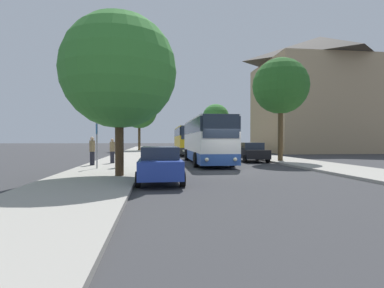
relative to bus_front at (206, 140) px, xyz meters
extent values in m
plane|color=#38383A|center=(0.19, -6.15, -1.82)|extent=(300.00, 300.00, 0.00)
cube|color=#A39E93|center=(-6.81, -6.15, -1.74)|extent=(4.00, 120.00, 0.15)
cube|color=#A39E93|center=(7.19, -6.15, -1.74)|extent=(4.00, 120.00, 0.15)
cube|color=tan|center=(20.63, 19.30, 4.80)|extent=(17.10, 13.63, 13.24)
pyramid|color=#423D38|center=(20.63, 19.30, 13.47)|extent=(17.10, 13.63, 4.09)
cube|color=#2D519E|center=(0.00, 0.01, -1.19)|extent=(2.59, 11.08, 0.70)
cube|color=silver|center=(0.00, 0.01, -0.16)|extent=(2.59, 11.08, 1.36)
cube|color=#232D3D|center=(0.00, 0.01, 0.99)|extent=(2.62, 10.85, 0.95)
cube|color=silver|center=(0.00, 0.01, 1.53)|extent=(2.54, 10.85, 0.12)
cube|color=#232D3D|center=(-0.06, -5.54, 0.84)|extent=(2.22, 0.08, 1.45)
sphere|color=#F4EAC1|center=(-0.93, -5.55, -1.16)|extent=(0.24, 0.24, 0.24)
sphere|color=#F4EAC1|center=(0.80, -5.57, -1.16)|extent=(0.24, 0.24, 0.24)
cylinder|color=black|center=(-1.27, -3.29, -1.32)|extent=(0.31, 1.00, 1.00)
cylinder|color=black|center=(1.20, -3.31, -1.32)|extent=(0.31, 1.00, 1.00)
cylinder|color=black|center=(-1.20, 3.34, -1.32)|extent=(0.31, 1.00, 1.00)
cylinder|color=black|center=(1.27, 3.32, -1.32)|extent=(0.31, 1.00, 1.00)
cube|color=#2D2D2D|center=(0.01, 14.42, -1.19)|extent=(2.73, 11.63, 0.70)
cube|color=yellow|center=(0.01, 14.42, -0.18)|extent=(2.73, 11.63, 1.33)
cube|color=#232D3D|center=(0.01, 14.42, 0.96)|extent=(2.75, 11.40, 0.95)
cube|color=yellow|center=(0.01, 14.42, 1.50)|extent=(2.67, 11.39, 0.12)
cube|color=#232D3D|center=(-0.07, 8.59, 0.81)|extent=(2.31, 0.09, 1.45)
sphere|color=#F4EAC1|center=(-0.97, 8.59, -1.16)|extent=(0.24, 0.24, 0.24)
sphere|color=#F4EAC1|center=(0.83, 8.56, -1.16)|extent=(0.24, 0.24, 0.24)
cylinder|color=black|center=(-1.33, 10.96, -1.32)|extent=(0.31, 1.00, 1.00)
cylinder|color=black|center=(1.24, 10.92, -1.32)|extent=(0.31, 1.00, 1.00)
cylinder|color=black|center=(-1.23, 17.91, -1.32)|extent=(0.31, 1.00, 1.00)
cylinder|color=black|center=(1.34, 17.88, -1.32)|extent=(0.31, 1.00, 1.00)
cube|color=#233D9E|center=(-3.78, -10.03, -1.14)|extent=(1.73, 4.57, 0.72)
cube|color=#232D3D|center=(-3.78, -10.22, -0.53)|extent=(1.52, 2.38, 0.51)
cylinder|color=black|center=(-4.64, -8.62, -1.51)|extent=(0.20, 0.62, 0.62)
cylinder|color=black|center=(-2.92, -8.62, -1.51)|extent=(0.20, 0.62, 0.62)
cylinder|color=black|center=(-4.63, -11.45, -1.51)|extent=(0.20, 0.62, 0.62)
cylinder|color=black|center=(-2.92, -11.45, -1.51)|extent=(0.20, 0.62, 0.62)
cube|color=black|center=(4.05, 1.24, -1.15)|extent=(1.89, 4.11, 0.72)
cube|color=#232D3D|center=(4.05, 1.40, -0.50)|extent=(1.66, 2.14, 0.58)
cylinder|color=black|center=(4.99, -0.04, -1.51)|extent=(0.20, 0.62, 0.62)
cylinder|color=black|center=(3.11, -0.03, -1.51)|extent=(0.20, 0.62, 0.62)
cylinder|color=black|center=(4.99, 2.51, -1.51)|extent=(0.20, 0.62, 0.62)
cylinder|color=black|center=(3.11, 2.51, -1.51)|extent=(0.20, 0.62, 0.62)
cylinder|color=gray|center=(-7.39, -4.90, -0.33)|extent=(0.08, 0.08, 2.67)
cube|color=#1E56A3|center=(-7.39, -4.90, 0.66)|extent=(0.03, 0.45, 0.60)
cylinder|color=#23232D|center=(-6.20, -4.50, -1.27)|extent=(0.30, 0.30, 0.80)
cylinder|color=navy|center=(-6.20, -4.50, -0.54)|extent=(0.36, 0.36, 0.66)
sphere|color=tan|center=(-6.20, -4.50, -0.10)|extent=(0.22, 0.22, 0.22)
cylinder|color=#23232D|center=(-7.06, -0.91, -1.24)|extent=(0.30, 0.30, 0.85)
cylinder|color=olive|center=(-7.06, -0.91, -0.47)|extent=(0.36, 0.36, 0.71)
sphere|color=tan|center=(-7.06, -0.91, 0.00)|extent=(0.23, 0.23, 0.23)
cylinder|color=#23232D|center=(-8.14, -2.52, -1.22)|extent=(0.30, 0.30, 0.90)
cylinder|color=olive|center=(-8.14, -2.52, -0.39)|extent=(0.36, 0.36, 0.75)
sphere|color=tan|center=(-8.14, -2.52, 0.10)|extent=(0.24, 0.24, 0.24)
cylinder|color=#513D23|center=(-6.52, 25.82, 0.47)|extent=(0.40, 0.40, 4.27)
sphere|color=#387F33|center=(-6.52, 25.82, 4.75)|extent=(5.72, 5.72, 5.72)
cylinder|color=#47331E|center=(-5.65, -8.70, -0.21)|extent=(0.40, 0.40, 2.91)
sphere|color=#387F33|center=(-5.65, -8.70, 3.26)|extent=(5.38, 5.38, 5.38)
cylinder|color=#513D23|center=(6.14, 0.19, 0.52)|extent=(0.40, 0.40, 4.38)
sphere|color=#286023|center=(6.14, 0.19, 4.40)|extent=(4.51, 4.51, 4.51)
cylinder|color=#513D23|center=(6.65, 28.82, 0.27)|extent=(0.40, 0.40, 3.86)
sphere|color=#387F33|center=(6.65, 28.82, 3.97)|extent=(4.73, 4.73, 4.73)
camera|label=1|loc=(-3.98, -23.07, 0.02)|focal=28.00mm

